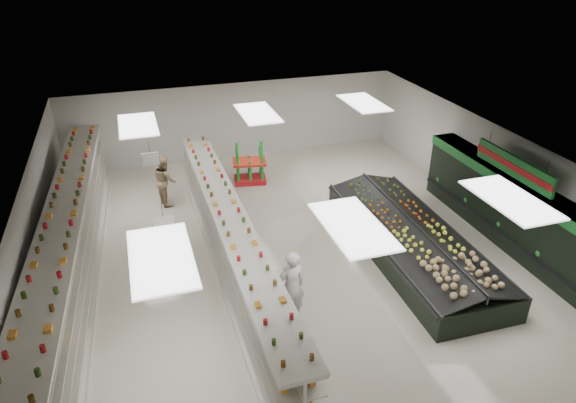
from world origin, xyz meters
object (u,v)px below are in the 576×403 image
object	(u,v)px
produce_island	(411,239)
shopper_main	(291,286)
gondola_left	(72,252)
gondola_center	(231,249)
shopper_background	(165,180)
soda_endcap	(249,164)

from	to	relation	value
produce_island	shopper_main	world-z (taller)	shopper_main
gondola_left	gondola_center	xyz separation A→B (m)	(4.13, -0.94, -0.12)
shopper_main	shopper_background	distance (m)	7.61
produce_island	shopper_background	xyz separation A→B (m)	(-6.70, 5.56, 0.42)
gondola_left	produce_island	xyz separation A→B (m)	(9.54, -1.37, -0.58)
gondola_left	gondola_center	bearing A→B (deg)	-9.93
gondola_left	shopper_main	bearing A→B (deg)	-27.55
shopper_background	gondola_center	bearing A→B (deg)	-178.59
produce_island	shopper_main	size ratio (longest dim) A/B	3.80
produce_island	soda_endcap	bearing A→B (deg)	118.31
shopper_main	gondola_center	bearing A→B (deg)	-68.26
gondola_center	shopper_main	distance (m)	2.36
produce_island	shopper_background	distance (m)	8.72
produce_island	shopper_background	size ratio (longest dim) A/B	4.05
gondola_center	produce_island	bearing A→B (deg)	-4.83
shopper_background	shopper_main	bearing A→B (deg)	-174.79
gondola_left	shopper_background	size ratio (longest dim) A/B	7.43
gondola_center	soda_endcap	xyz separation A→B (m)	(1.97, 5.95, -0.17)
gondola_left	soda_endcap	distance (m)	7.90
soda_endcap	shopper_background	distance (m)	3.37
gondola_left	soda_endcap	size ratio (longest dim) A/B	8.44
gondola_center	soda_endcap	bearing A→B (deg)	71.34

